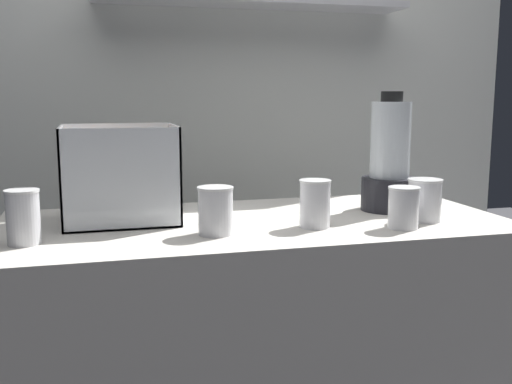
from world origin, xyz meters
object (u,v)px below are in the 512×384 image
object	(u,v)px
juice_cup_carrot_left	(216,214)
juice_cup_carrot_middle	(315,207)
blender_pitcher	(390,164)
juice_cup_orange_right	(403,210)
juice_cup_orange_far_left	(23,220)
carrot_display_bin	(120,192)
juice_cup_orange_far_right	(424,202)

from	to	relation	value
juice_cup_carrot_left	juice_cup_carrot_middle	world-z (taller)	juice_cup_carrot_middle
blender_pitcher	juice_cup_carrot_middle	bearing A→B (deg)	-151.07
juice_cup_orange_right	juice_cup_carrot_middle	bearing A→B (deg)	161.99
juice_cup_orange_far_left	juice_cup_carrot_middle	bearing A→B (deg)	-0.41
carrot_display_bin	juice_cup_orange_far_right	world-z (taller)	carrot_display_bin
blender_pitcher	juice_cup_orange_far_right	size ratio (longest dim) A/B	3.03
juice_cup_carrot_middle	juice_cup_orange_right	bearing A→B (deg)	-18.01
blender_pitcher	juice_cup_orange_far_right	bearing A→B (deg)	-82.56
blender_pitcher	juice_cup_carrot_middle	world-z (taller)	blender_pitcher
blender_pitcher	juice_cup_orange_right	xyz separation A→B (m)	(-0.08, -0.24, -0.09)
carrot_display_bin	juice_cup_orange_far_left	world-z (taller)	carrot_display_bin
blender_pitcher	juice_cup_orange_right	size ratio (longest dim) A/B	3.25
blender_pitcher	juice_cup_carrot_middle	xyz separation A→B (m)	(-0.30, -0.17, -0.09)
juice_cup_orange_far_left	juice_cup_carrot_left	xyz separation A→B (m)	(0.45, -0.02, -0.01)
juice_cup_carrot_middle	juice_cup_orange_far_left	bearing A→B (deg)	179.59
blender_pitcher	juice_cup_orange_far_left	bearing A→B (deg)	-171.10
juice_cup_orange_far_left	juice_cup_carrot_middle	size ratio (longest dim) A/B	1.02
blender_pitcher	juice_cup_carrot_middle	distance (m)	0.35
blender_pitcher	juice_cup_carrot_left	distance (m)	0.60
juice_cup_carrot_middle	juice_cup_orange_right	xyz separation A→B (m)	(0.22, -0.07, -0.01)
carrot_display_bin	juice_cup_orange_right	bearing A→B (deg)	-21.59
juice_cup_carrot_left	juice_cup_carrot_middle	size ratio (longest dim) A/B	0.96
carrot_display_bin	juice_cup_orange_far_right	size ratio (longest dim) A/B	2.61
juice_cup_carrot_middle	juice_cup_carrot_left	bearing A→B (deg)	-177.09
blender_pitcher	juice_cup_orange_far_left	size ratio (longest dim) A/B	2.76
carrot_display_bin	juice_cup_orange_right	xyz separation A→B (m)	(0.71, -0.28, -0.03)
juice_cup_orange_far_left	juice_cup_carrot_middle	distance (m)	0.72
juice_cup_orange_far_left	carrot_display_bin	bearing A→B (deg)	41.63
carrot_display_bin	blender_pitcher	world-z (taller)	blender_pitcher
juice_cup_carrot_middle	juice_cup_orange_right	distance (m)	0.23
juice_cup_orange_right	juice_cup_orange_far_left	bearing A→B (deg)	175.35
juice_cup_orange_far_left	juice_cup_orange_right	xyz separation A→B (m)	(0.94, -0.08, -0.01)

